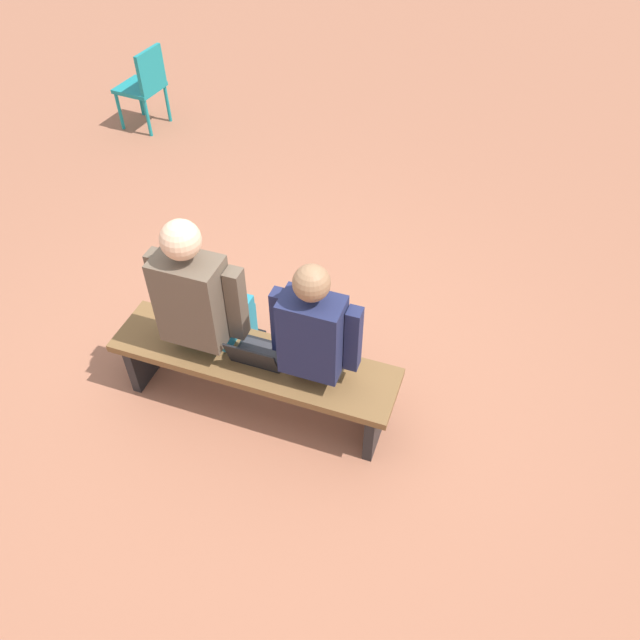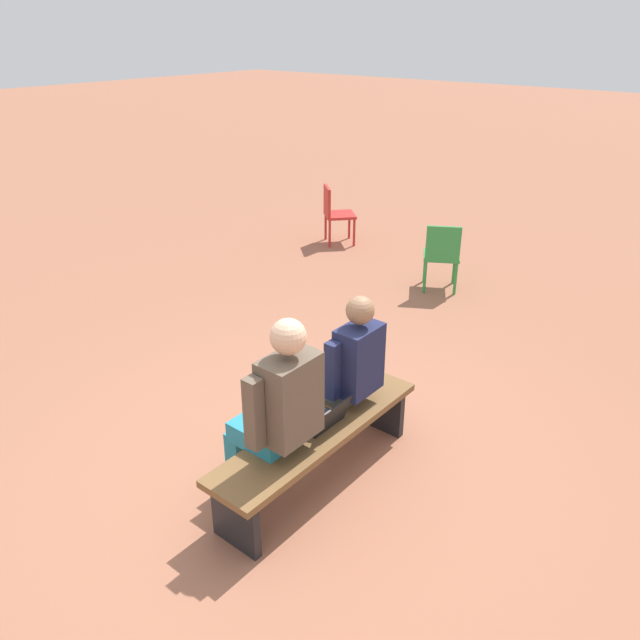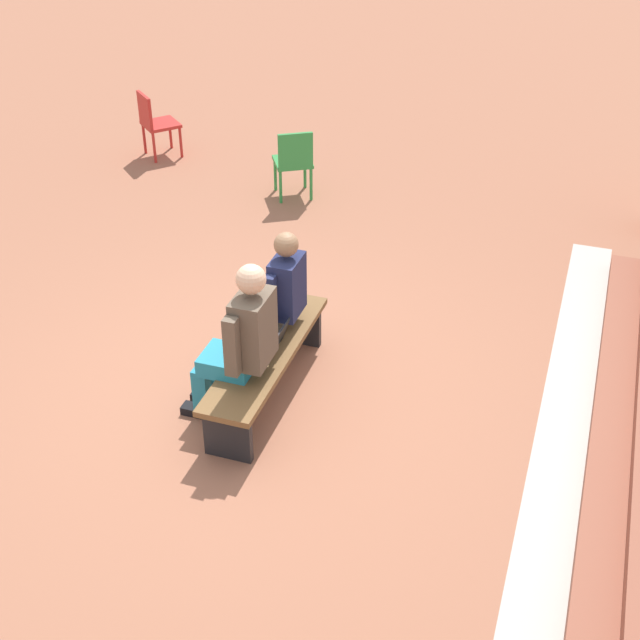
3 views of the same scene
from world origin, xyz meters
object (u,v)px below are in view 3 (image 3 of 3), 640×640
Objects in this scene: bench at (267,359)px; person_adult at (240,340)px; person_student at (276,297)px; laptop at (269,342)px; plastic_chair_near_bench_right at (155,121)px; plastic_chair_by_pillar at (294,160)px.

bench is 1.28× the size of person_adult.
person_student is 0.42m from laptop.
person_adult is 1.67× the size of plastic_chair_near_bench_right.
person_student is 4.95m from plastic_chair_near_bench_right.
plastic_chair_near_bench_right is (-4.56, -3.11, -0.26)m from person_adult.
person_adult reaches higher than person_student.
person_student is at bearing -170.83° from bench.
laptop is at bearing 12.07° from person_student.
laptop is 3.74m from plastic_chair_by_pillar.
laptop is at bearing 167.29° from person_adult.
bench is 0.51m from person_adult.
bench is at bearing 9.17° from person_student.
bench is 3.78m from plastic_chair_by_pillar.
person_student is 0.93× the size of person_adult.
person_student is at bearing 179.53° from person_adult.
plastic_chair_by_pillar is (-3.95, -1.01, -0.26)m from person_adult.
laptop is at bearing 16.92° from plastic_chair_by_pillar.
person_student is (-0.40, -0.06, 0.35)m from bench.
plastic_chair_near_bench_right reaches higher than bench.
plastic_chair_by_pillar is at bearing -162.56° from person_student.
bench is 2.14× the size of plastic_chair_near_bench_right.
laptop is 0.38× the size of plastic_chair_by_pillar.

